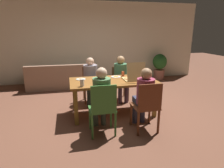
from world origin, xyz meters
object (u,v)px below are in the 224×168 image
object	(u,v)px
couch	(62,79)
potted_plant	(160,65)
chair_1	(147,106)
chair_3	(90,82)
chair_0	(103,107)
chair_2	(120,81)
person_1	(144,93)
drinking_glass_1	(82,83)
drinking_glass_0	(148,75)
pizza_box_0	(133,78)
plate_0	(116,77)
person_0	(101,95)
plate_1	(81,79)
drinking_glass_2	(123,74)
person_3	(91,77)
person_2	(121,74)
plate_2	(98,78)
dining_table	(113,84)

from	to	relation	value
couch	potted_plant	world-z (taller)	potted_plant
chair_1	chair_3	size ratio (longest dim) A/B	1.05
chair_0	chair_2	distance (m)	1.98
person_1	drinking_glass_1	world-z (taller)	person_1
drinking_glass_0	chair_0	bearing A→B (deg)	-141.79
pizza_box_0	drinking_glass_1	xyz separation A→B (m)	(-1.10, -0.23, 0.01)
chair_3	chair_0	bearing A→B (deg)	-90.00
plate_0	potted_plant	xyz separation A→B (m)	(2.30, 2.41, -0.24)
person_0	pizza_box_0	bearing A→B (deg)	38.35
plate_0	plate_1	xyz separation A→B (m)	(-0.80, -0.05, -0.00)
pizza_box_0	drinking_glass_2	size ratio (longest dim) A/B	4.31
person_3	pizza_box_0	bearing A→B (deg)	-47.75
chair_3	couch	size ratio (longest dim) A/B	0.42
plate_0	couch	size ratio (longest dim) A/B	0.10
person_0	chair_1	size ratio (longest dim) A/B	1.28
pizza_box_0	plate_0	distance (m)	0.47
person_2	chair_0	bearing A→B (deg)	-115.06
chair_2	drinking_glass_2	size ratio (longest dim) A/B	7.73
pizza_box_0	plate_1	xyz separation A→B (m)	(-1.09, 0.31, -0.05)
person_3	chair_2	bearing A→B (deg)	9.87
chair_1	drinking_glass_2	size ratio (longest dim) A/B	8.50
person_0	drinking_glass_0	distance (m)	1.45
chair_2	person_3	bearing A→B (deg)	-170.13
plate_0	drinking_glass_2	distance (m)	0.20
person_0	chair_0	bearing A→B (deg)	-90.00
chair_3	person_1	bearing A→B (deg)	-65.43
chair_2	drinking_glass_1	distance (m)	1.70
chair_0	chair_3	distance (m)	1.82
chair_2	drinking_glass_2	distance (m)	0.70
chair_1	pizza_box_0	xyz separation A→B (m)	(0.02, 0.84, 0.31)
drinking_glass_1	chair_0	bearing A→B (deg)	-61.97
person_1	drinking_glass_1	bearing A→B (deg)	157.34
chair_0	drinking_glass_0	world-z (taller)	chair_0
person_1	chair_3	size ratio (longest dim) A/B	1.31
plate_2	couch	distance (m)	2.34
person_1	person_3	distance (m)	1.76
dining_table	plate_2	distance (m)	0.38
chair_3	couch	distance (m)	1.61
chair_0	plate_1	size ratio (longest dim) A/B	4.54
drinking_glass_1	couch	size ratio (longest dim) A/B	0.07
plate_1	potted_plant	distance (m)	3.96
plate_2	couch	size ratio (longest dim) A/B	0.12
person_1	plate_1	size ratio (longest dim) A/B	5.60
chair_3	pizza_box_0	bearing A→B (deg)	-51.96
drinking_glass_2	chair_3	bearing A→B (deg)	138.89
chair_3	drinking_glass_2	size ratio (longest dim) A/B	8.10
plate_0	plate_2	xyz separation A→B (m)	(-0.41, -0.04, -0.00)
dining_table	person_0	size ratio (longest dim) A/B	1.52
dining_table	chair_0	size ratio (longest dim) A/B	1.93
person_0	chair_2	size ratio (longest dim) A/B	1.41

